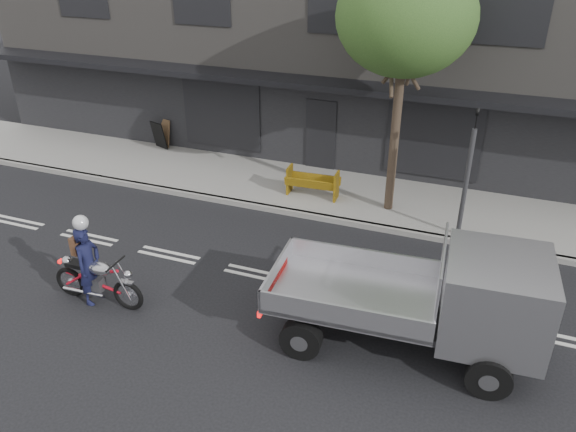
% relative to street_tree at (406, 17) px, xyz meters
% --- Properties ---
extents(ground, '(80.00, 80.00, 0.00)m').
position_rel_street_tree_xyz_m(ground, '(-2.20, -4.20, -5.28)').
color(ground, black).
rests_on(ground, ground).
extents(sidewalk, '(32.00, 3.20, 0.15)m').
position_rel_street_tree_xyz_m(sidewalk, '(-2.20, 0.50, -5.20)').
color(sidewalk, gray).
rests_on(sidewalk, ground).
extents(kerb, '(32.00, 0.20, 0.15)m').
position_rel_street_tree_xyz_m(kerb, '(-2.20, -1.10, -5.20)').
color(kerb, gray).
rests_on(kerb, ground).
extents(building_main, '(26.00, 10.00, 8.00)m').
position_rel_street_tree_xyz_m(building_main, '(-2.20, 7.10, -1.28)').
color(building_main, slate).
rests_on(building_main, ground).
extents(street_tree, '(3.40, 3.40, 6.74)m').
position_rel_street_tree_xyz_m(street_tree, '(0.00, 0.00, 0.00)').
color(street_tree, '#382B21').
rests_on(street_tree, ground).
extents(traffic_light_pole, '(0.12, 0.12, 3.50)m').
position_rel_street_tree_xyz_m(traffic_light_pole, '(2.00, -0.85, -3.63)').
color(traffic_light_pole, '#2D2D30').
rests_on(traffic_light_pole, ground).
extents(motorcycle, '(2.20, 0.64, 1.13)m').
position_rel_street_tree_xyz_m(motorcycle, '(-4.96, -6.38, -4.70)').
color(motorcycle, black).
rests_on(motorcycle, ground).
extents(rider, '(0.44, 0.66, 1.78)m').
position_rel_street_tree_xyz_m(rider, '(-5.11, -6.38, -4.39)').
color(rider, '#131535').
rests_on(rider, ground).
extents(flatbed_ute, '(5.10, 2.34, 2.31)m').
position_rel_street_tree_xyz_m(flatbed_ute, '(2.46, -5.37, -3.96)').
color(flatbed_ute, black).
rests_on(flatbed_ute, ground).
extents(construction_barrier, '(1.57, 0.70, 0.86)m').
position_rel_street_tree_xyz_m(construction_barrier, '(-2.26, -0.24, -4.70)').
color(construction_barrier, '#E4A30C').
rests_on(construction_barrier, sidewalk).
extents(sandwich_board, '(0.71, 0.59, 0.97)m').
position_rel_street_tree_xyz_m(sandwich_board, '(-8.55, 1.72, -4.64)').
color(sandwich_board, black).
rests_on(sandwich_board, sidewalk).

